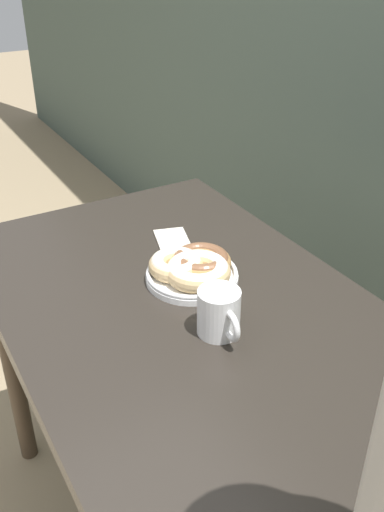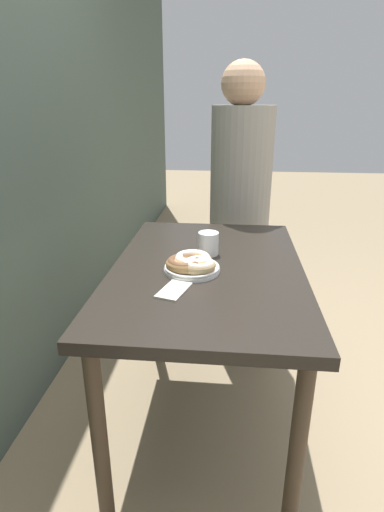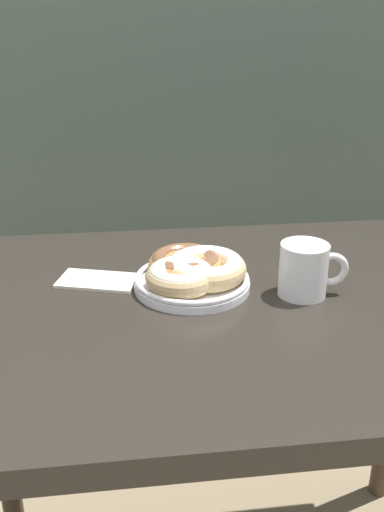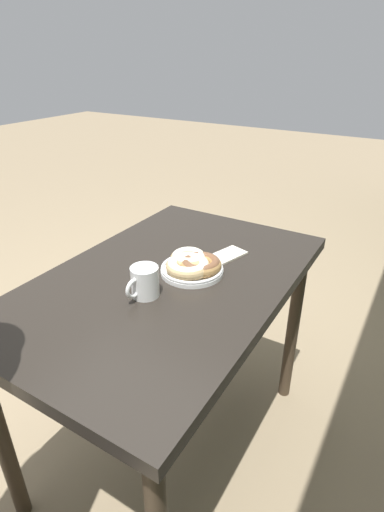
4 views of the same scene
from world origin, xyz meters
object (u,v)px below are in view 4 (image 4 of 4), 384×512
napkin (227,255)px  dining_table (168,302)px  donut_plate (192,264)px  coffee_mug (144,282)px

napkin → dining_table: bearing=-23.1°
dining_table → donut_plate: size_ratio=5.09×
donut_plate → coffee_mug: coffee_mug is taller
dining_table → coffee_mug: size_ratio=9.32×
donut_plate → napkin: donut_plate is taller
dining_table → donut_plate: 0.15m
coffee_mug → napkin: coffee_mug is taller
dining_table → donut_plate: (-0.06, 0.05, 0.13)m
dining_table → napkin: 0.26m
dining_table → donut_plate: donut_plate is taller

